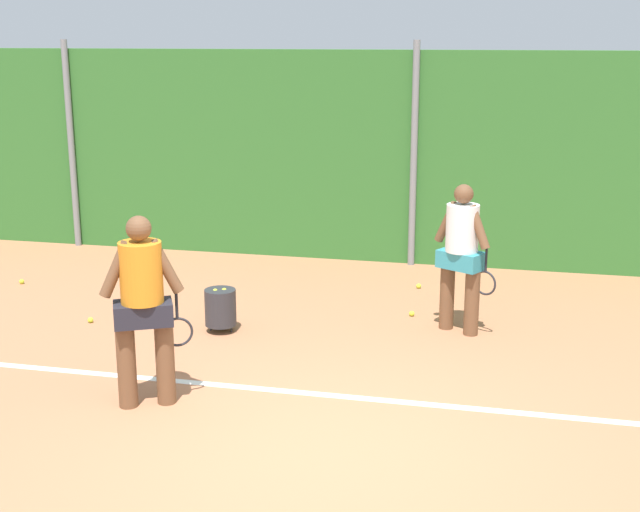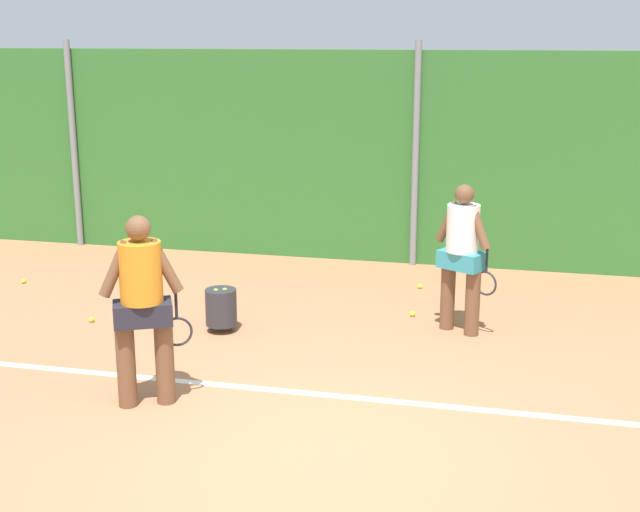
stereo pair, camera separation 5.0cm
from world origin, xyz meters
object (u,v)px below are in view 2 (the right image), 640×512
object	(u,v)px
player_foreground_near	(143,301)
tennis_ball_7	(420,286)
tennis_ball_1	(24,281)
tennis_ball_3	(173,273)
ball_hopper	(221,307)
player_midcourt	(462,251)
tennis_ball_0	(413,314)
tennis_ball_6	(91,320)

from	to	relation	value
player_foreground_near	tennis_ball_7	world-z (taller)	player_foreground_near
tennis_ball_1	tennis_ball_3	distance (m)	2.03
player_foreground_near	tennis_ball_3	bearing A→B (deg)	83.44
ball_hopper	tennis_ball_1	distance (m)	3.54
player_foreground_near	tennis_ball_1	world-z (taller)	player_foreground_near
player_midcourt	ball_hopper	bearing A→B (deg)	-138.09
tennis_ball_0	tennis_ball_7	bearing A→B (deg)	92.51
ball_hopper	tennis_ball_6	bearing A→B (deg)	-177.81
tennis_ball_0	tennis_ball_1	xyz separation A→B (m)	(-5.39, 0.20, 0.00)
ball_hopper	tennis_ball_0	world-z (taller)	ball_hopper
tennis_ball_3	tennis_ball_0	bearing A→B (deg)	-16.37
ball_hopper	tennis_ball_7	bearing A→B (deg)	47.60
ball_hopper	tennis_ball_6	world-z (taller)	ball_hopper
player_midcourt	tennis_ball_3	size ratio (longest dim) A/B	25.99
tennis_ball_6	ball_hopper	bearing A→B (deg)	2.19
player_foreground_near	ball_hopper	bearing A→B (deg)	64.01
player_foreground_near	tennis_ball_6	xyz separation A→B (m)	(-1.62, 2.00, -0.97)
tennis_ball_3	tennis_ball_7	bearing A→B (deg)	2.46
tennis_ball_6	tennis_ball_7	bearing A→B (deg)	32.09
player_foreground_near	tennis_ball_6	size ratio (longest dim) A/B	27.01
ball_hopper	tennis_ball_6	xyz separation A→B (m)	(-1.61, -0.06, -0.26)
tennis_ball_0	tennis_ball_3	size ratio (longest dim) A/B	1.00
player_midcourt	tennis_ball_6	bearing A→B (deg)	-142.05
ball_hopper	tennis_ball_7	size ratio (longest dim) A/B	7.78
player_foreground_near	tennis_ball_3	xyz separation A→B (m)	(-1.48, 4.13, -0.97)
tennis_ball_0	tennis_ball_6	xyz separation A→B (m)	(-3.69, -1.09, 0.00)
player_foreground_near	tennis_ball_3	size ratio (longest dim) A/B	27.01
tennis_ball_7	ball_hopper	bearing A→B (deg)	-132.40
player_foreground_near	tennis_ball_3	distance (m)	4.49
tennis_ball_0	ball_hopper	bearing A→B (deg)	-153.69
ball_hopper	tennis_ball_0	size ratio (longest dim) A/B	7.78
player_midcourt	player_foreground_near	bearing A→B (deg)	-105.86
player_midcourt	tennis_ball_1	bearing A→B (deg)	-156.82
player_foreground_near	tennis_ball_1	bearing A→B (deg)	109.06
player_foreground_near	tennis_ball_3	world-z (taller)	player_foreground_near
tennis_ball_0	tennis_ball_6	bearing A→B (deg)	-163.55
tennis_ball_3	tennis_ball_6	bearing A→B (deg)	-93.86
tennis_ball_0	tennis_ball_1	bearing A→B (deg)	177.92
tennis_ball_3	tennis_ball_7	size ratio (longest dim) A/B	1.00
player_foreground_near	tennis_ball_7	bearing A→B (deg)	38.49
ball_hopper	tennis_ball_7	world-z (taller)	ball_hopper
tennis_ball_6	tennis_ball_1	bearing A→B (deg)	142.86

